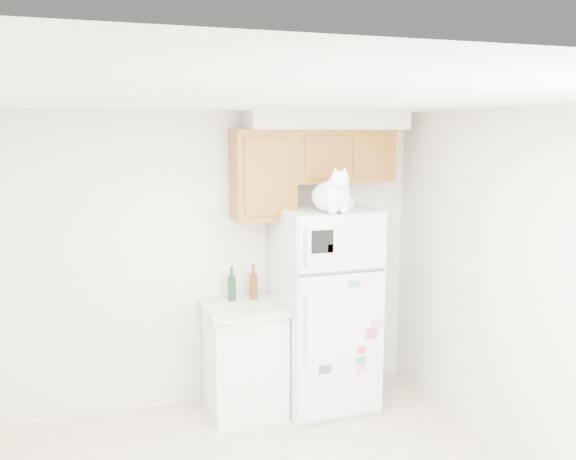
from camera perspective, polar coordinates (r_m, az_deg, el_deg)
name	(u,v)px	position (r m, az deg, el deg)	size (l,w,h in m)	color
room_shell	(277,248)	(3.50, -1.06, -1.67)	(3.84, 4.04, 2.52)	silver
refrigerator	(325,308)	(5.22, 3.48, -7.31)	(0.76, 0.78, 1.70)	silver
base_counter	(245,358)	(5.21, -4.09, -11.88)	(0.64, 0.64, 0.92)	white
cat	(333,195)	(4.81, 4.25, 3.28)	(0.36, 0.52, 0.37)	white
storage_box_back	(339,202)	(5.14, 4.78, 2.66)	(0.18, 0.13, 0.10)	white
storage_box_front	(345,204)	(5.05, 5.33, 2.48)	(0.15, 0.11, 0.09)	white
bottle_green	(232,283)	(5.18, -5.29, -5.00)	(0.07, 0.07, 0.29)	#19381E
bottle_amber	(253,282)	(5.21, -3.26, -4.85)	(0.07, 0.07, 0.30)	#593814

